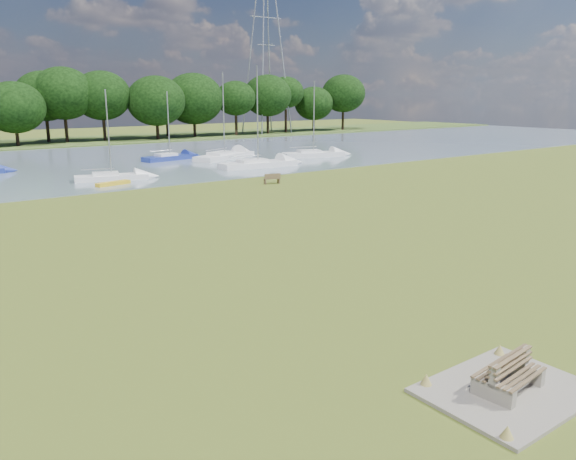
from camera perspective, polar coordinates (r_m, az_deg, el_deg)
ground at (r=25.54m, az=-6.00°, el=-3.42°), size 220.00×220.00×0.00m
river at (r=64.74m, az=-25.34°, el=5.72°), size 220.00×40.00×0.10m
concrete_pad at (r=16.00m, az=21.39°, el=-14.97°), size 4.20×3.20×0.10m
bench_pair at (r=15.79m, az=21.54°, el=-13.48°), size 1.99×1.29×1.01m
riverbank_bench at (r=47.98m, az=-1.63°, el=5.23°), size 1.51×0.73×0.90m
kayak at (r=49.29m, az=-17.34°, el=4.55°), size 3.09×1.43×0.30m
pylon at (r=111.09m, az=-2.27°, el=20.76°), size 6.83×4.79×34.41m
sailboat_1 at (r=58.92m, az=-3.14°, el=6.90°), size 8.45×2.86×10.23m
sailboat_3 at (r=68.85m, az=2.54°, el=7.86°), size 7.79×4.19×8.94m
sailboat_4 at (r=66.62m, az=-11.95°, el=7.37°), size 6.88×3.09×7.73m
sailboat_6 at (r=52.24m, az=-17.58°, el=5.32°), size 6.45×3.28×7.82m
sailboat_7 at (r=66.93m, az=-6.51°, el=7.63°), size 9.15×5.89×9.88m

